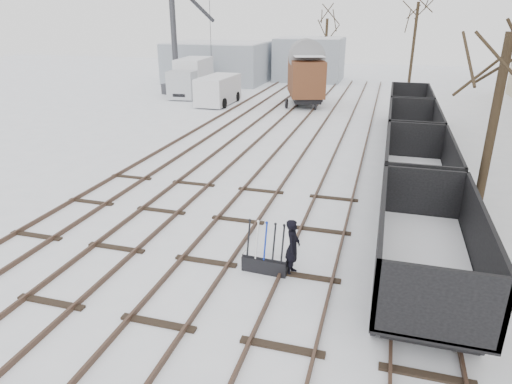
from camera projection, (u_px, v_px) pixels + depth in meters
The scene contains 17 objects.
ground at pixel (206, 262), 13.45m from camera, with size 120.00×120.00×0.00m, color white.
tracks at pixel (297, 143), 25.65m from camera, with size 13.90×52.00×0.16m.
shed_left at pixel (219, 62), 48.26m from camera, with size 10.00×8.00×4.10m.
shed_right at pixel (310, 59), 49.43m from camera, with size 7.00×6.00×4.50m.
ground_frame at pixel (265, 262), 12.88m from camera, with size 1.32×0.50×1.49m.
worker at pixel (293, 247), 12.58m from camera, with size 0.60×0.39×1.65m, color black.
freight_wagon_a at pixel (425, 262), 11.58m from camera, with size 2.43×6.09×2.49m.
freight_wagon_b at pixel (416, 180), 17.30m from camera, with size 2.43×6.09×2.49m.
freight_wagon_c at pixel (411, 139), 23.02m from camera, with size 2.43×6.09×2.49m.
freight_wagon_d at pixel (409, 114), 28.75m from camera, with size 2.43×6.09×2.49m.
box_van_wagon at pixel (306, 76), 35.68m from camera, with size 4.07×5.71×3.93m.
lorry at pixel (191, 77), 40.55m from camera, with size 2.68×7.05×3.13m.
panel_van at pixel (218, 90), 36.53m from camera, with size 2.31×5.07×2.22m.
crane at pixel (177, 63), 40.86m from camera, with size 2.73×6.08×10.25m.
tree_near at pixel (491, 134), 14.89m from camera, with size 0.30×0.30×6.34m, color black.
tree_far_left at pixel (326, 49), 50.51m from camera, with size 0.30×0.30×6.35m, color black.
tree_far_right at pixel (414, 44), 46.41m from camera, with size 0.30×0.30×7.94m, color black.
Camera 1 is at (4.69, -10.89, 6.84)m, focal length 32.00 mm.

